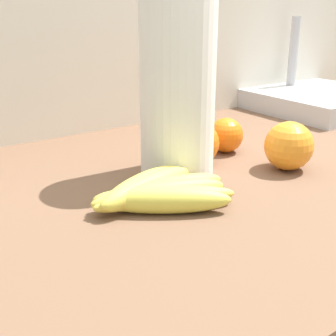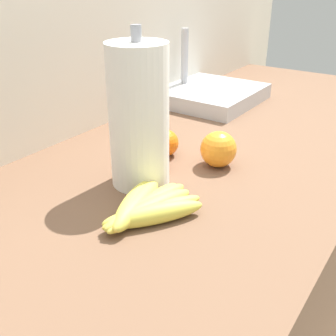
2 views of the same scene
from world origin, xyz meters
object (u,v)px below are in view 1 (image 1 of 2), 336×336
(orange_center, at_px, (289,146))
(orange_back_right, at_px, (226,135))
(paper_towel_roll, at_px, (177,86))
(sink_basin, at_px, (320,99))
(orange_right, at_px, (198,143))
(banana_bunch, at_px, (156,192))

(orange_center, distance_m, orange_back_right, 0.13)
(paper_towel_roll, bearing_deg, sink_basin, 16.00)
(orange_right, distance_m, orange_center, 0.15)
(orange_right, height_order, orange_back_right, orange_right)
(banana_bunch, xyz_separation_m, orange_right, (0.15, 0.10, 0.02))
(banana_bunch, height_order, paper_towel_roll, paper_towel_roll)
(orange_center, xyz_separation_m, sink_basin, (0.42, 0.26, -0.01))
(banana_bunch, bearing_deg, orange_center, -1.14)
(orange_center, xyz_separation_m, orange_back_right, (-0.02, 0.13, -0.01))
(paper_towel_roll, distance_m, sink_basin, 0.62)
(orange_center, bearing_deg, banana_bunch, 178.86)
(orange_back_right, bearing_deg, paper_towel_roll, -165.63)
(banana_bunch, relative_size, sink_basin, 0.63)
(banana_bunch, height_order, orange_back_right, orange_back_right)
(banana_bunch, xyz_separation_m, sink_basin, (0.69, 0.26, 0.01))
(orange_back_right, relative_size, sink_basin, 0.20)
(banana_bunch, relative_size, orange_right, 2.73)
(orange_right, distance_m, paper_towel_roll, 0.12)
(banana_bunch, height_order, orange_right, orange_right)
(orange_back_right, height_order, sink_basin, sink_basin)
(sink_basin, bearing_deg, banana_bunch, -159.38)
(banana_bunch, height_order, sink_basin, sink_basin)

